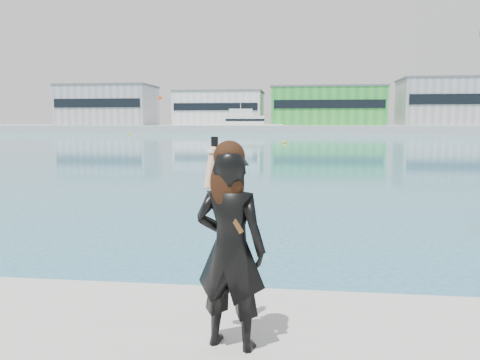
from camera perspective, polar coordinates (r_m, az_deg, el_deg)
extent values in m
cube|color=#9E9E99|center=(134.45, 7.02, 6.23)|extent=(320.00, 40.00, 2.00)
cube|color=gray|center=(143.42, -15.76, 8.67)|extent=(26.00, 16.00, 11.00)
cube|color=black|center=(135.99, -17.10, 8.96)|extent=(24.70, 0.20, 2.42)
cube|color=#59595B|center=(143.72, -15.84, 10.96)|extent=(26.52, 16.32, 0.50)
cube|color=silver|center=(134.28, -2.49, 8.62)|extent=(24.00, 15.00, 9.00)
cube|color=black|center=(126.80, -3.05, 8.92)|extent=(22.80, 0.20, 1.98)
cube|color=#59595B|center=(134.49, -2.50, 10.65)|extent=(24.48, 15.30, 0.50)
cube|color=green|center=(132.75, 10.55, 8.75)|extent=(30.00, 16.00, 10.00)
cube|color=black|center=(124.69, 10.79, 9.09)|extent=(28.50, 0.20, 2.20)
cube|color=#59595B|center=(133.02, 10.60, 11.01)|extent=(30.60, 16.32, 0.50)
cube|color=gray|center=(138.49, 24.05, 8.60)|extent=(25.00, 15.00, 12.00)
cube|color=black|center=(131.26, 25.04, 8.93)|extent=(23.75, 0.20, 2.64)
cube|color=#59595B|center=(138.86, 24.18, 11.17)|extent=(25.50, 15.30, 0.50)
cylinder|color=silver|center=(131.06, -9.98, 8.35)|extent=(0.16, 0.16, 8.00)
cube|color=#DA410C|center=(131.01, -9.76, 9.84)|extent=(1.20, 0.04, 0.80)
cylinder|color=silver|center=(127.42, 17.10, 8.18)|extent=(0.16, 0.16, 8.00)
cube|color=#DA410C|center=(127.65, 17.42, 9.70)|extent=(1.20, 0.04, 0.80)
cube|color=white|center=(121.12, 0.98, 6.28)|extent=(18.06, 8.42, 2.32)
cube|color=white|center=(121.01, 0.52, 7.33)|extent=(10.32, 6.02, 2.13)
cube|color=white|center=(120.94, 0.06, 8.25)|extent=(6.37, 4.45, 1.74)
cube|color=black|center=(121.01, 0.52, 7.33)|extent=(10.53, 6.16, 0.58)
cylinder|color=silver|center=(120.99, 0.06, 9.12)|extent=(0.15, 0.15, 1.94)
sphere|color=yellow|center=(63.31, 5.47, 4.49)|extent=(0.50, 0.50, 0.50)
sphere|color=yellow|center=(107.09, -13.27, 5.37)|extent=(0.50, 0.50, 0.50)
imported|color=black|center=(4.13, -1.18, -8.52)|extent=(0.72, 0.56, 1.76)
sphere|color=black|center=(3.97, -1.31, 2.91)|extent=(0.27, 0.27, 0.27)
ellipsoid|color=black|center=(3.95, -1.57, -0.37)|extent=(0.29, 0.15, 0.47)
cylinder|color=tan|center=(4.18, -3.53, 1.48)|extent=(0.13, 0.22, 0.38)
cylinder|color=white|center=(4.20, -3.32, 3.60)|extent=(0.11, 0.11, 0.04)
cube|color=black|center=(4.23, -3.12, 4.43)|extent=(0.07, 0.03, 0.13)
cube|color=#4C2D14|center=(3.96, -1.23, -3.96)|extent=(0.24, 0.07, 0.36)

